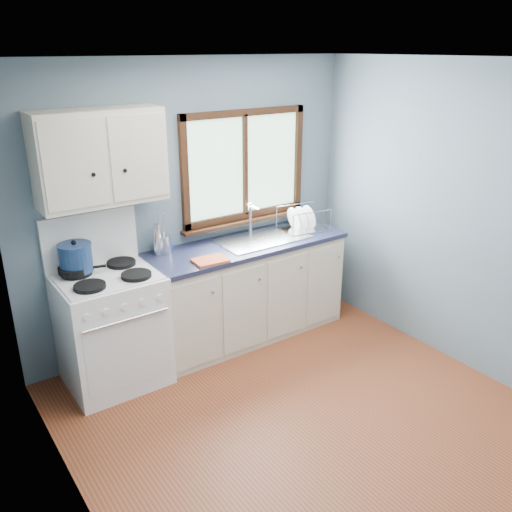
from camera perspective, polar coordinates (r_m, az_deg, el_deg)
floor at (r=4.09m, az=7.01°, el=-18.01°), size 3.20×3.60×0.02m
ceiling at (r=3.18m, az=9.15°, el=19.92°), size 3.20×3.60×0.02m
wall_back at (r=4.84m, az=-6.70°, el=5.29°), size 3.20×0.02×2.50m
wall_left at (r=2.72m, az=-18.35°, el=-9.04°), size 0.02×3.60×2.50m
wall_right at (r=4.63m, az=22.81°, el=3.01°), size 0.02×3.60×2.50m
gas_range at (r=4.48m, az=-14.95°, el=-7.13°), size 0.76×0.69×1.36m
base_cabinets at (r=5.05m, az=-1.01°, el=-4.05°), size 1.85×0.60×0.88m
countertop at (r=4.86m, az=-1.04°, el=1.17°), size 1.89×0.64×0.04m
sink at (r=4.97m, az=0.68°, el=1.14°), size 0.84×0.46×0.44m
window at (r=5.02m, az=-1.18°, el=8.67°), size 1.36×0.10×1.03m
upper_cabinets at (r=4.22m, az=-16.11°, el=9.92°), size 0.95×0.35×0.70m
skillet at (r=4.34m, az=-18.57°, el=-1.33°), size 0.38×0.30×0.05m
stockpot at (r=4.33m, az=-18.46°, el=-0.14°), size 0.29×0.29×0.25m
utensil_crock at (r=4.65m, az=-9.73°, el=1.23°), size 0.13×0.13×0.40m
thermos at (r=4.60m, az=-10.37°, el=1.69°), size 0.08×0.08×0.27m
soap_bottle at (r=4.64m, az=-9.15°, el=1.88°), size 0.13×0.13×0.26m
dish_towel at (r=4.44m, az=-4.83°, el=-0.48°), size 0.29×0.22×0.02m
dish_rack at (r=5.22m, az=4.91°, el=3.45°), size 0.48×0.39×0.23m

